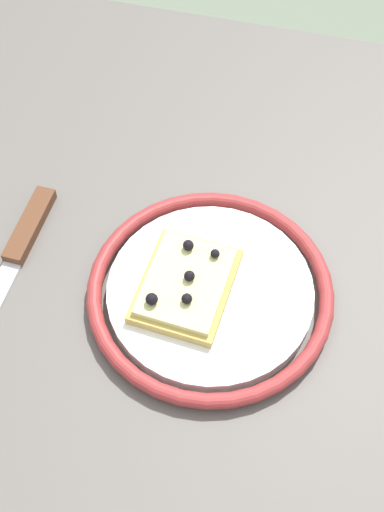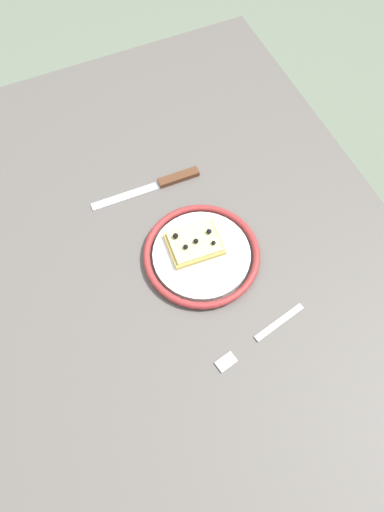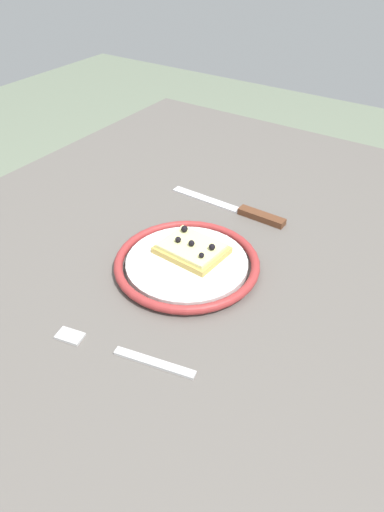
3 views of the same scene
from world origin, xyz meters
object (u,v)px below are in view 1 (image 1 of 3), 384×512
object	(u,v)px
plate	(210,292)
knife	(17,252)
pizza_slice_near	(186,284)
dining_table	(170,367)

from	to	relation	value
plate	knife	bearing A→B (deg)	-0.13
pizza_slice_near	plate	bearing A→B (deg)	-166.44
dining_table	plate	xyz separation A→B (m)	(-0.03, -0.05, 0.08)
pizza_slice_near	knife	bearing A→B (deg)	-1.91
pizza_slice_near	knife	distance (m)	0.17
knife	pizza_slice_near	bearing A→B (deg)	178.09
dining_table	plate	distance (m)	0.10
dining_table	plate	bearing A→B (deg)	-120.81
pizza_slice_near	dining_table	bearing A→B (deg)	81.64
dining_table	knife	size ratio (longest dim) A/B	4.94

